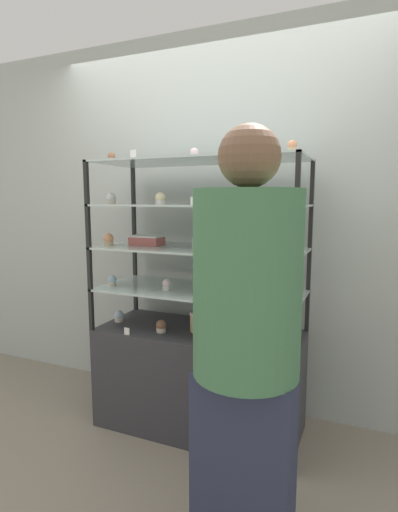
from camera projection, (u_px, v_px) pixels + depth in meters
The scene contains 34 objects.
ground_plane at pixel (199, 426), 2.60m from camera, with size 20.00×20.00×0.00m, color gray.
back_wall at pixel (222, 223), 2.80m from camera, with size 8.00×0.05×2.60m.
display_base at pixel (199, 379), 2.56m from camera, with size 1.27×0.54×0.65m.
display_riser_lower at pixel (199, 292), 2.48m from camera, with size 1.27×0.54×0.26m.
display_riser_middle at pixel (199, 250), 2.44m from camera, with size 1.27×0.54×0.26m.
display_riser_upper at pixel (199, 207), 2.40m from camera, with size 1.27×0.54×0.26m.
display_riser_top at pixel (199, 162), 2.37m from camera, with size 1.27×0.54×0.26m.
layer_cake_centerpiece at pixel (203, 321), 2.50m from camera, with size 0.17×0.17×0.13m.
sheet_cake_frosted at pixel (147, 240), 2.58m from camera, with size 0.21×0.13×0.06m.
cupcake_0 at pixel (119, 316), 2.69m from camera, with size 0.06×0.06×0.08m.
cupcake_1 at pixel (161, 326), 2.47m from camera, with size 0.06×0.06×0.08m.
cupcake_2 at pixel (220, 336), 2.30m from camera, with size 0.06×0.06×0.08m.
cupcake_3 at pixel (287, 344), 2.17m from camera, with size 0.06×0.06×0.08m.
price_tag_0 at pixel (127, 331), 2.42m from camera, with size 0.04×0.00×0.04m.
cupcake_4 at pixel (112, 280), 2.59m from camera, with size 0.06×0.06×0.07m.
cupcake_5 at pixel (167, 285), 2.47m from camera, with size 0.06×0.06×0.07m.
cupcake_6 at pixel (223, 291), 2.30m from camera, with size 0.06×0.06×0.07m.
cupcake_7 at pixel (289, 298), 2.12m from camera, with size 0.06×0.06×0.07m.
price_tag_1 at pixel (209, 298), 2.18m from camera, with size 0.04×0.00×0.04m.
cupcake_8 at pixel (109, 240), 2.55m from camera, with size 0.06×0.06×0.08m.
cupcake_9 at pixel (197, 242), 2.39m from camera, with size 0.06×0.06×0.08m.
cupcake_10 at pixel (243, 244), 2.27m from camera, with size 0.06×0.06×0.08m.
cupcake_11 at pixel (290, 248), 2.11m from camera, with size 0.06×0.06×0.08m.
price_tag_2 at pixel (248, 252), 2.06m from camera, with size 0.04×0.00×0.04m.
cupcake_12 at pixel (111, 199), 2.56m from camera, with size 0.06×0.06×0.07m.
cupcake_13 at pixel (160, 199), 2.36m from camera, with size 0.06×0.06×0.07m.
cupcake_14 at pixel (220, 199), 2.21m from camera, with size 0.06×0.06×0.07m.
cupcake_15 at pixel (292, 199), 2.07m from camera, with size 0.06×0.06×0.07m.
price_tag_3 at pixel (194, 201), 2.14m from camera, with size 0.04×0.00×0.04m.
cupcake_16 at pixel (112, 158), 2.54m from camera, with size 0.05×0.05×0.06m.
cupcake_17 at pixel (194, 154), 2.32m from camera, with size 0.05×0.05×0.06m.
cupcake_18 at pixel (292, 147), 2.01m from camera, with size 0.05×0.05×0.06m.
price_tag_4 at pixel (133, 154), 2.25m from camera, with size 0.04×0.00×0.04m.
customer_figure at pixel (246, 343), 1.51m from camera, with size 0.40×0.40×1.73m.
Camera 1 is at (0.95, -2.23, 1.46)m, focal length 28.00 mm.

